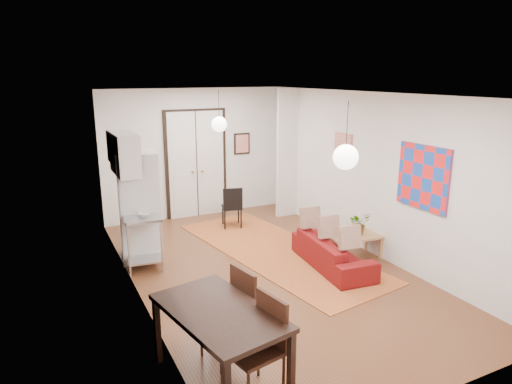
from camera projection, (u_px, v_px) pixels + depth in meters
name	position (u px, v px, depth m)	size (l,w,h in m)	color
floor	(266.00, 270.00, 7.65)	(7.00, 7.00, 0.00)	brown
ceiling	(267.00, 94.00, 6.92)	(4.20, 7.00, 0.02)	white
wall_back	(195.00, 153.00, 10.33)	(4.20, 0.02, 2.90)	white
wall_front	(440.00, 267.00, 4.25)	(4.20, 0.02, 2.90)	white
wall_left	(134.00, 202.00, 6.39)	(0.02, 7.00, 2.90)	white
wall_right	(370.00, 174.00, 8.18)	(0.02, 7.00, 2.90)	white
double_doors	(196.00, 165.00, 10.35)	(1.44, 0.06, 2.50)	white
stub_partition	(287.00, 154.00, 10.29)	(0.50, 0.10, 2.90)	white
wall_cabinet	(124.00, 154.00, 7.66)	(0.35, 1.00, 0.70)	silver
painting_popart	(423.00, 177.00, 7.04)	(0.05, 1.00, 1.00)	red
painting_abstract	(343.00, 149.00, 8.78)	(0.05, 0.50, 0.60)	beige
poster_back	(242.00, 144.00, 10.75)	(0.40, 0.03, 0.50)	red
print_left	(110.00, 147.00, 8.01)	(0.03, 0.44, 0.54)	#945C3D
pendant_back	(219.00, 124.00, 8.82)	(0.30, 0.30, 0.80)	silver
pendant_front	(346.00, 157.00, 5.35)	(0.30, 0.30, 0.80)	silver
kilim_rug	(277.00, 251.00, 8.48)	(1.72, 4.59, 0.01)	#C56C31
sofa	(332.00, 252.00, 7.75)	(0.70, 1.80, 0.53)	maroon
coffee_table	(354.00, 238.00, 8.11)	(0.99, 0.60, 0.42)	tan
potted_plant	(359.00, 223.00, 8.07)	(0.37, 0.32, 0.41)	#37612B
kitchen_counter	(142.00, 229.00, 7.89)	(0.76, 1.27, 0.92)	#B6BABC
bowl	(145.00, 214.00, 7.54)	(0.22, 0.22, 0.05)	beige
soap_bottle	(137.00, 202.00, 8.00)	(0.09, 0.09, 0.19)	#5194B1
fridge	(139.00, 207.00, 7.93)	(0.68, 0.68, 1.92)	silver
dining_table	(219.00, 318.00, 4.72)	(1.14, 1.66, 0.84)	black
dining_chair_near	(223.00, 306.00, 5.25)	(0.58, 0.75, 1.04)	#371D11
dining_chair_far	(249.00, 337.00, 4.64)	(0.58, 0.75, 1.04)	#371D11
black_side_chair	(230.00, 202.00, 9.80)	(0.50, 0.51, 0.89)	black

